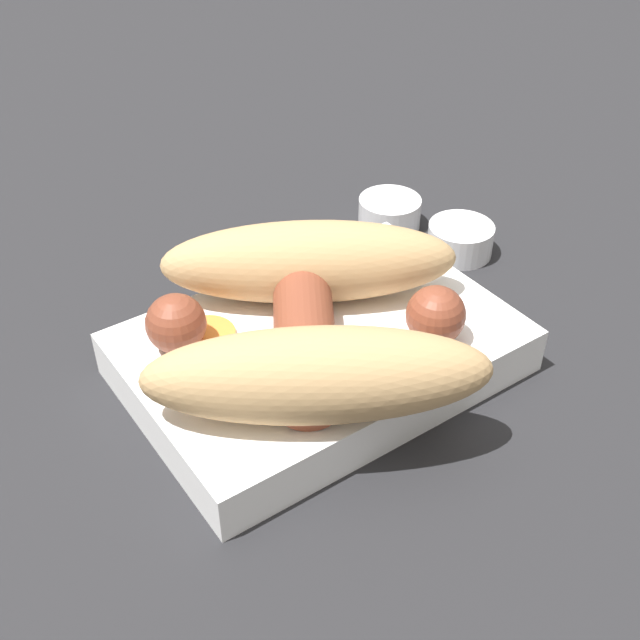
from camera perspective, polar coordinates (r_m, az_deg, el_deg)
name	(u,v)px	position (r m, az deg, el deg)	size (l,w,h in m)	color
ground_plane	(320,371)	(0.50, 0.00, -3.62)	(3.00, 3.00, 0.00)	#232326
food_tray	(320,352)	(0.49, 0.00, -2.30)	(0.23, 0.16, 0.03)	white
bread_roll	(313,313)	(0.46, -0.52, 0.48)	(0.24, 0.23, 0.05)	tan
sausage	(307,319)	(0.46, -0.96, 0.05)	(0.16, 0.15, 0.04)	brown
pickled_veggies	(203,334)	(0.48, -8.32, -0.98)	(0.04, 0.05, 0.00)	orange
condiment_cup_near	(460,241)	(0.61, 9.93, 5.56)	(0.05, 0.05, 0.02)	white
condiment_cup_far	(389,214)	(0.64, 4.96, 7.52)	(0.05, 0.05, 0.02)	white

